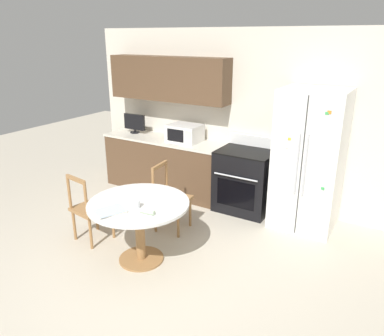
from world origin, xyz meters
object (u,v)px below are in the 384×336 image
oven_range (245,180)px  countertop_tv (135,123)px  candle_glass (136,204)px  dining_chair_far (171,199)px  dining_chair_left (90,209)px  refrigerator (309,161)px  microwave (185,133)px

oven_range → countertop_tv: bearing=178.3°
oven_range → candle_glass: (-0.41, -2.00, 0.31)m
dining_chair_far → candle_glass: 1.01m
oven_range → dining_chair_left: size_ratio=1.20×
refrigerator → dining_chair_left: refrigerator is taller
candle_glass → dining_chair_left: bearing=169.8°
dining_chair_far → dining_chair_left: bearing=-46.9°
microwave → countertop_tv: size_ratio=1.22×
oven_range → microwave: bearing=178.5°
refrigerator → candle_glass: bearing=-123.8°
refrigerator → microwave: 1.97m
oven_range → candle_glass: bearing=-101.7°
dining_chair_left → candle_glass: size_ratio=10.59×
countertop_tv → dining_chair_left: size_ratio=0.46×
dining_chair_left → oven_range: bearing=63.3°
countertop_tv → dining_chair_far: 1.98m
dining_chair_far → candle_glass: bearing=6.9°
candle_glass → oven_range: bearing=78.3°
refrigerator → oven_range: size_ratio=1.73×
microwave → dining_chair_far: 1.33m
microwave → dining_chair_left: bearing=-97.2°
countertop_tv → refrigerator: bearing=-1.9°
candle_glass → refrigerator: bearing=56.2°
oven_range → dining_chair_far: size_ratio=1.20×
oven_range → microwave: (-1.07, 0.03, 0.57)m
refrigerator → dining_chair_far: bearing=-145.5°
dining_chair_far → oven_range: bearing=145.9°
refrigerator → oven_range: refrigerator is taller
refrigerator → microwave: (-1.96, 0.07, 0.10)m
microwave → countertop_tv: 1.03m
countertop_tv → oven_range: bearing=-1.7°
refrigerator → dining_chair_far: 1.89m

